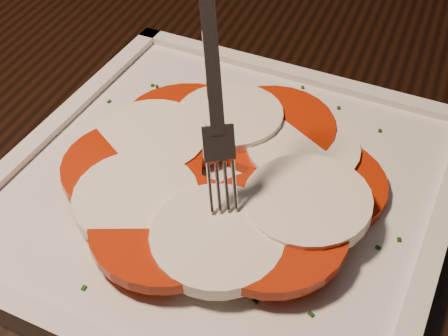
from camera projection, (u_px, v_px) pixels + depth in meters
ground at (169, 304)px, 1.28m from camera, size 6.00×6.00×0.00m
table at (193, 200)px, 0.59m from camera, size 1.22×0.84×0.75m
plate at (224, 191)px, 0.45m from camera, size 0.32×0.32×0.01m
caprese_salad at (224, 172)px, 0.44m from camera, size 0.25×0.26×0.03m
fork at (210, 58)px, 0.38m from camera, size 0.07×0.09×0.16m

